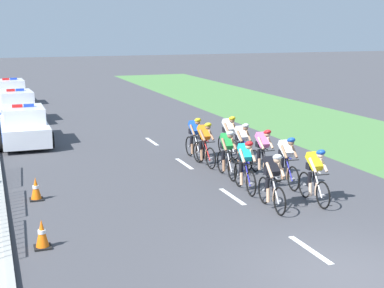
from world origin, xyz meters
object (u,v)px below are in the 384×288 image
at_px(cyclist_second, 315,175).
at_px(cyclist_fifth, 227,153).
at_px(police_car_third, 10,93).
at_px(cyclist_seventh, 204,143).
at_px(cyclist_ninth, 195,137).
at_px(traffic_cone_near, 36,189).
at_px(traffic_cone_mid, 42,234).
at_px(cyclist_lead, 272,180).
at_px(cyclist_fourth, 286,160).
at_px(cyclist_tenth, 229,136).
at_px(cyclist_third, 245,165).
at_px(cyclist_sixth, 263,151).
at_px(cyclist_eighth, 242,144).
at_px(police_car_nearest, 24,127).
at_px(police_car_second, 16,107).

xyz_separation_m(cyclist_second, cyclist_fifth, (-1.13, 3.19, 0.00)).
distance_m(cyclist_fifth, police_car_third, 20.53).
relative_size(cyclist_seventh, cyclist_ninth, 1.00).
relative_size(traffic_cone_near, traffic_cone_mid, 1.00).
bearing_deg(cyclist_lead, cyclist_fourth, 51.21).
height_order(cyclist_second, cyclist_tenth, same).
height_order(cyclist_third, cyclist_fourth, same).
bearing_deg(cyclist_fourth, cyclist_ninth, 107.51).
distance_m(police_car_third, traffic_cone_mid, 23.62).
bearing_deg(cyclist_lead, cyclist_tenth, 76.90).
xyz_separation_m(cyclist_ninth, traffic_cone_mid, (-5.89, -6.46, -0.48)).
relative_size(cyclist_fourth, cyclist_ninth, 1.00).
height_order(cyclist_sixth, cyclist_eighth, same).
relative_size(cyclist_third, cyclist_seventh, 1.00).
bearing_deg(police_car_nearest, cyclist_lead, -63.55).
height_order(cyclist_lead, cyclist_eighth, same).
height_order(cyclist_ninth, traffic_cone_near, cyclist_ninth).
relative_size(cyclist_third, police_car_third, 0.39).
bearing_deg(cyclist_second, cyclist_tenth, 89.57).
distance_m(cyclist_third, police_car_third, 22.03).
bearing_deg(cyclist_second, cyclist_ninth, 101.90).
xyz_separation_m(cyclist_ninth, police_car_third, (-5.47, 17.16, -0.11)).
bearing_deg(traffic_cone_near, traffic_cone_mid, -92.79).
xyz_separation_m(cyclist_tenth, police_car_third, (-6.74, 17.25, -0.11)).
height_order(cyclist_sixth, police_car_third, police_car_third).
xyz_separation_m(cyclist_second, cyclist_fourth, (0.09, 1.65, 0.00)).
distance_m(cyclist_sixth, cyclist_tenth, 2.72).
relative_size(cyclist_ninth, police_car_third, 0.39).
bearing_deg(cyclist_fifth, cyclist_third, -94.93).
height_order(cyclist_fourth, cyclist_sixth, same).
height_order(cyclist_fifth, police_car_nearest, police_car_nearest).
xyz_separation_m(police_car_nearest, traffic_cone_mid, (-0.41, -11.43, -0.37)).
bearing_deg(cyclist_second, police_car_second, 111.86).
height_order(cyclist_lead, police_car_second, police_car_second).
bearing_deg(cyclist_second, cyclist_fifth, 109.46).
distance_m(cyclist_third, cyclist_eighth, 2.84).
xyz_separation_m(cyclist_second, cyclist_third, (-1.26, 1.61, 0.00)).
bearing_deg(cyclist_third, traffic_cone_near, 167.76).
xyz_separation_m(police_car_third, traffic_cone_mid, (-0.41, -23.61, -0.37)).
bearing_deg(cyclist_seventh, cyclist_fourth, -66.99).
distance_m(cyclist_third, traffic_cone_mid, 6.28).
bearing_deg(cyclist_lead, cyclist_sixth, 66.82).
xyz_separation_m(cyclist_third, cyclist_fourth, (1.35, 0.05, 0.00)).
xyz_separation_m(cyclist_eighth, traffic_cone_mid, (-6.97, -4.88, -0.48)).
height_order(cyclist_ninth, police_car_second, police_car_second).
height_order(cyclist_tenth, police_car_third, police_car_third).
relative_size(cyclist_fourth, traffic_cone_near, 2.69).
distance_m(cyclist_second, cyclist_tenth, 5.70).
bearing_deg(police_car_third, cyclist_fourth, -72.34).
bearing_deg(cyclist_second, police_car_nearest, 121.87).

